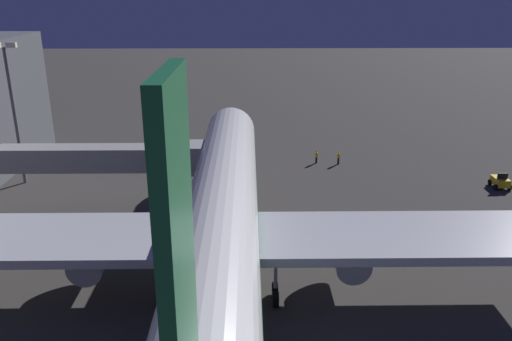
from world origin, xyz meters
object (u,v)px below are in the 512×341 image
Objects in this scene: baggage_tug_spare at (500,181)px; airliner_at_gate at (220,222)px; traffic_cone_nose_port at (249,168)px; traffic_cone_nose_starboard at (216,168)px; ground_crew_under_port_wing at (339,157)px; ground_crew_by_belt_loader at (316,156)px; jet_bridge at (117,158)px; apron_floodlight_mast at (13,104)px.

airliner_at_gate is at bearing 33.61° from baggage_tug_spare.
baggage_tug_spare is at bearing -146.39° from airliner_at_gate.
traffic_cone_nose_port is (-2.20, -28.29, -5.59)m from airliner_at_gate.
traffic_cone_nose_starboard is (2.20, -28.29, -5.59)m from airliner_at_gate.
airliner_at_gate is 28.92m from traffic_cone_nose_port.
airliner_at_gate reaches higher than ground_crew_under_port_wing.
baggage_tug_spare is 1.36× the size of ground_crew_by_belt_loader.
jet_bridge reaches higher than ground_crew_by_belt_loader.
ground_crew_under_port_wing reaches higher than traffic_cone_nose_port.
ground_crew_by_belt_loader is at bearing -24.29° from baggage_tug_spare.
jet_bridge is 39.23× the size of traffic_cone_nose_starboard.
traffic_cone_nose_port is at bearing -94.45° from airliner_at_gate.
baggage_tug_spare is (-32.45, -21.57, -5.08)m from airliner_at_gate.
baggage_tug_spare is 30.99m from traffic_cone_nose_port.
ground_crew_by_belt_loader is at bearing -163.45° from traffic_cone_nose_port.
baggage_tug_spare is 4.34× the size of traffic_cone_nose_port.
airliner_at_gate is 24.54× the size of baggage_tug_spare.
airliner_at_gate is 3.46× the size of apron_floodlight_mast.
airliner_at_gate reaches higher than jet_bridge.
jet_bridge is 28.31m from ground_crew_by_belt_loader.
baggage_tug_spare is at bearing -172.05° from jet_bridge.
apron_floodlight_mast reaches higher than traffic_cone_nose_port.
ground_crew_under_port_wing is at bearing 170.17° from ground_crew_by_belt_loader.
airliner_at_gate reaches higher than baggage_tug_spare.
ground_crew_by_belt_loader is 9.69m from traffic_cone_nose_port.
traffic_cone_nose_starboard is (-23.30, -4.23, -9.63)m from apron_floodlight_mast.
baggage_tug_spare reaches higher than traffic_cone_nose_port.
baggage_tug_spare is 4.34× the size of traffic_cone_nose_starboard.
apron_floodlight_mast is 9.69× the size of ground_crew_by_belt_loader.
traffic_cone_nose_starboard is at bearing 7.69° from ground_crew_under_port_wing.
ground_crew_by_belt_loader is 2.99m from ground_crew_under_port_wing.
baggage_tug_spare reaches higher than traffic_cone_nose_starboard.
airliner_at_gate is at bearing 69.73° from ground_crew_by_belt_loader.
baggage_tug_spare is 35.30m from traffic_cone_nose_starboard.
apron_floodlight_mast is at bearing -31.89° from jet_bridge.
apron_floodlight_mast reaches higher than traffic_cone_nose_starboard.
jet_bridge is (11.61, -15.42, 0.08)m from airliner_at_gate.
ground_crew_by_belt_loader is at bearing -169.31° from apron_floodlight_mast.
ground_crew_under_port_wing is (-2.95, 0.51, 0.01)m from ground_crew_by_belt_loader.
jet_bridge reaches higher than traffic_cone_nose_port.
traffic_cone_nose_port is at bearing 16.55° from ground_crew_by_belt_loader.
traffic_cone_nose_port is (-13.81, -12.87, -5.67)m from jet_bridge.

